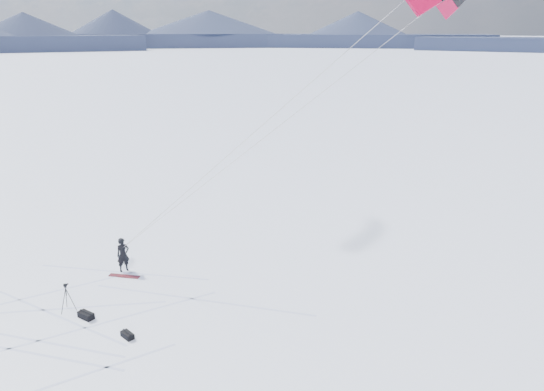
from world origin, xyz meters
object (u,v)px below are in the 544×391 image
Objects in this scene: tripod at (66,293)px; gear_bag_a at (86,315)px; snowkiter at (125,271)px; gear_bag_b at (127,335)px; snowboard at (124,276)px.

tripod reaches higher than gear_bag_a.
tripod is at bearing -143.56° from snowkiter.
tripod is (1.05, -4.19, 0.86)m from snowkiter.
gear_bag_a is at bearing -169.59° from gear_bag_b.
snowkiter is 4.41m from tripod.
gear_bag_b reaches higher than snowboard.
tripod is 1.40m from gear_bag_a.
snowkiter is 2.68× the size of gear_bag_b.
gear_bag_b is at bearing -108.28° from snowkiter.
tripod is 1.77× the size of gear_bag_a.
gear_bag_a is (1.21, 0.01, -0.71)m from tripod.
snowkiter is at bearing 151.02° from gear_bag_b.
snowkiter is 2.42× the size of gear_bag_a.
gear_bag_b is at bearing -34.23° from tripod.
snowboard is 1.22× the size of tripod.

